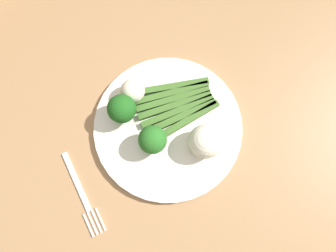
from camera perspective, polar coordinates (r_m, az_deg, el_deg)
The scene contains 9 objects.
ground_plane at distance 1.39m, azimuth -0.66°, elevation -9.66°, with size 6.00×6.00×0.02m, color #B7A88E.
dining_table at distance 0.71m, azimuth -1.27°, elevation -6.62°, with size 1.24×1.02×0.77m.
plate at distance 0.61m, azimuth 0.00°, elevation -0.26°, with size 0.28×0.28×0.01m, color silver.
asparagus_bundle at distance 0.61m, azimuth 1.48°, elevation 3.78°, with size 0.16×0.13×0.01m.
broccoli_outer_edge at distance 0.56m, azimuth -2.79°, elevation -2.48°, with size 0.05×0.05×0.06m.
broccoli_front_left at distance 0.58m, azimuth -8.59°, elevation 2.80°, with size 0.05×0.05×0.06m.
cauliflower_near_fork at distance 0.60m, azimuth -6.34°, elevation 6.27°, with size 0.05×0.05×0.05m, color silver.
cauliflower_front at distance 0.57m, azimuth 6.71°, elevation -2.76°, with size 0.06×0.06×0.06m, color white.
fork at distance 0.62m, azimuth -15.12°, elevation -11.65°, with size 0.06×0.16×0.00m.
Camera 1 is at (0.04, 0.07, 1.38)m, focal length 34.02 mm.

